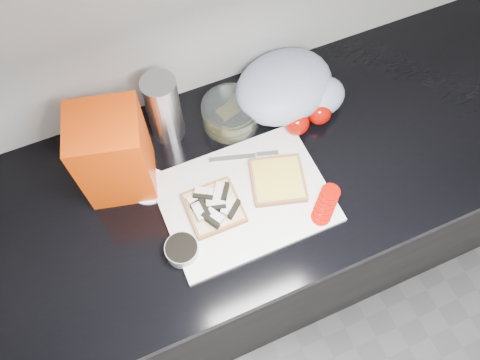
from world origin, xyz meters
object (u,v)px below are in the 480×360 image
(bread_bag, at_px, (114,154))
(steel_canister, at_px, (164,109))
(glass_bowl, at_px, (231,113))
(cutting_board, at_px, (245,198))

(bread_bag, height_order, steel_canister, bread_bag)
(glass_bowl, bearing_deg, steel_canister, 169.38)
(cutting_board, height_order, steel_canister, steel_canister)
(cutting_board, distance_m, glass_bowl, 0.24)
(bread_bag, bearing_deg, glass_bowl, 24.58)
(glass_bowl, height_order, bread_bag, bread_bag)
(glass_bowl, xyz_separation_m, bread_bag, (-0.31, -0.06, 0.09))
(glass_bowl, xyz_separation_m, steel_canister, (-0.16, 0.03, 0.07))
(cutting_board, distance_m, bread_bag, 0.33)
(steel_canister, bearing_deg, bread_bag, -148.84)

